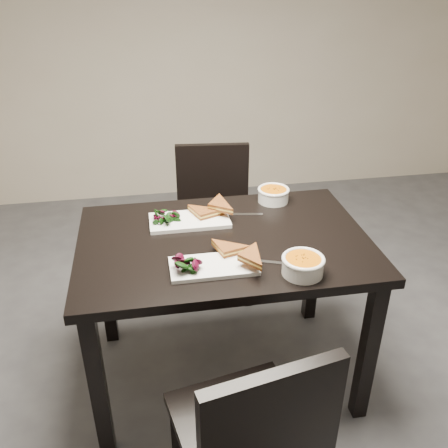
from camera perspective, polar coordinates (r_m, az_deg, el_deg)
name	(u,v)px	position (r m, az deg, el deg)	size (l,w,h in m)	color
ground	(318,428)	(2.30, 10.97, -22.43)	(5.00, 5.00, 0.00)	#47474C
table	(224,259)	(2.06, 0.00, -4.11)	(1.20, 0.80, 0.75)	black
chair_near	(253,435)	(1.63, 3.44, -23.42)	(0.49, 0.49, 0.85)	black
chair_far	(214,211)	(2.81, -1.21, 1.52)	(0.46, 0.46, 0.85)	black
plate_near	(213,266)	(1.83, -1.25, -4.96)	(0.33, 0.16, 0.02)	white
sandwich_near	(230,255)	(1.83, 0.68, -3.61)	(0.16, 0.12, 0.05)	#93501E
salad_near	(187,262)	(1.80, -4.42, -4.44)	(0.10, 0.09, 0.04)	black
soup_bowl_near	(303,264)	(1.80, 9.24, -4.70)	(0.16, 0.16, 0.07)	white
cutlery_near	(261,261)	(1.87, 4.37, -4.37)	(0.18, 0.02, 0.00)	silver
plate_far	(190,220)	(2.14, -4.06, 0.41)	(0.35, 0.17, 0.02)	white
sandwich_far	(205,213)	(2.11, -2.30, 1.25)	(0.17, 0.13, 0.06)	#93501E
salad_far	(166,216)	(2.12, -6.78, 0.97)	(0.11, 0.10, 0.05)	black
soup_bowl_far	(273,194)	(2.32, 5.81, 3.53)	(0.15, 0.15, 0.07)	white
cutlery_far	(243,214)	(2.20, 2.22, 1.14)	(0.18, 0.02, 0.00)	silver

